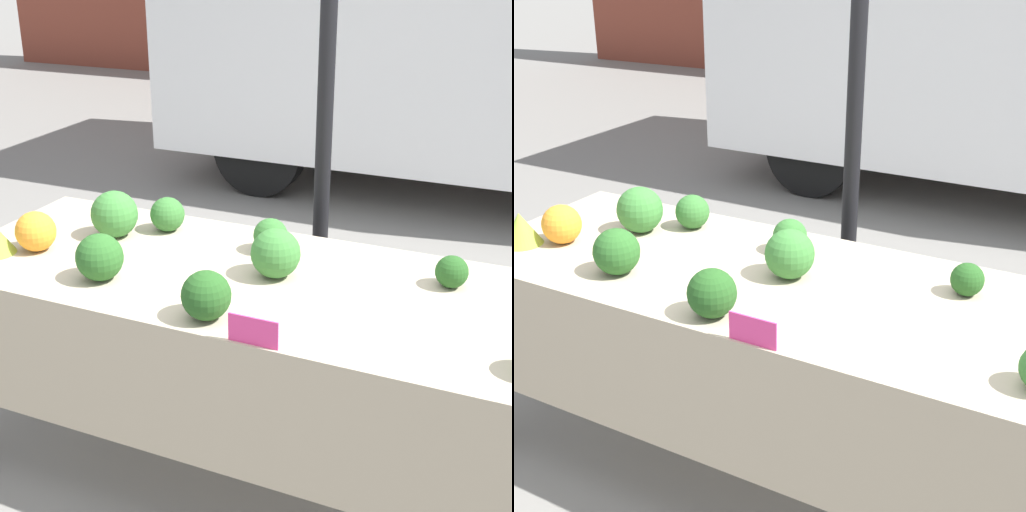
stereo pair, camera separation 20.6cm
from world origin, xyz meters
TOP-DOWN VIEW (x-y plane):
  - ground_plane at (0.00, 0.00)m, footprint 40.00×40.00m
  - tent_pole at (-0.01, 0.75)m, footprint 0.07×0.07m
  - market_table at (0.00, -0.07)m, footprint 2.31×0.88m
  - orange_cauliflower at (-0.86, -0.11)m, footprint 0.15×0.15m
  - romanesco_head at (-0.99, -0.20)m, footprint 0.16×0.16m
  - broccoli_head_0 at (-0.67, 0.13)m, footprint 0.19×0.19m
  - broccoli_head_1 at (-0.49, -0.23)m, footprint 0.17×0.17m
  - broccoli_head_2 at (-0.02, -0.34)m, footprint 0.16×0.16m
  - broccoli_head_3 at (0.06, 0.03)m, footprint 0.18×0.18m
  - broccoli_head_5 at (-0.50, 0.26)m, footprint 0.14×0.14m
  - broccoli_head_6 at (-0.04, 0.23)m, footprint 0.13×0.13m
  - broccoli_head_7 at (0.64, 0.19)m, footprint 0.11×0.11m
  - price_sign at (0.18, -0.43)m, footprint 0.16×0.01m

SIDE VIEW (x-z plane):
  - ground_plane at x=0.00m, z-range 0.00..0.00m
  - market_table at x=0.00m, z-range 0.34..1.21m
  - price_sign at x=0.18m, z-range 0.87..0.96m
  - broccoli_head_7 at x=0.64m, z-range 0.87..0.98m
  - romanesco_head at x=-0.99m, z-range 0.87..1.00m
  - broccoli_head_6 at x=-0.04m, z-range 0.87..1.00m
  - broccoli_head_5 at x=-0.50m, z-range 0.87..1.01m
  - orange_cauliflower at x=-0.86m, z-range 0.87..1.02m
  - broccoli_head_2 at x=-0.02m, z-range 0.87..1.03m
  - broccoli_head_1 at x=-0.49m, z-range 0.87..1.04m
  - broccoli_head_3 at x=0.06m, z-range 0.87..1.05m
  - broccoli_head_0 at x=-0.67m, z-range 0.87..1.06m
  - tent_pole at x=-0.01m, z-range 0.00..2.42m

